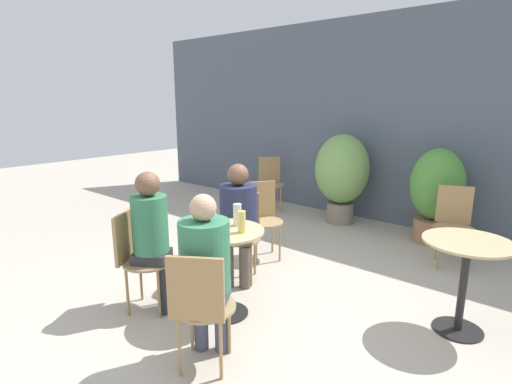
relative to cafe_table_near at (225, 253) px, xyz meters
name	(u,v)px	position (x,y,z in m)	size (l,w,h in m)	color
ground_plane	(243,314)	(0.12, 0.08, -0.56)	(20.00, 20.00, 0.00)	#B2A899
storefront_wall	(403,122)	(0.12, 3.47, 0.94)	(10.00, 0.06, 3.00)	#4C5666
cafe_table_near	(225,253)	(0.00, 0.00, 0.00)	(0.66, 0.66, 0.76)	black
cafe_table_far	(465,265)	(1.60, 1.01, 0.00)	(0.66, 0.66, 0.76)	black
bistro_chair_0	(241,228)	(-0.42, 0.66, -0.03)	(0.48, 0.49, 0.87)	#997F56
bistro_chair_1	(137,252)	(-0.66, -0.42, -0.03)	(0.49, 0.48, 0.87)	#997F56
bistro_chair_2	(200,302)	(0.42, -0.66, -0.03)	(0.48, 0.49, 0.87)	#997F56
bistro_chair_3	(454,218)	(1.16, 2.42, -0.03)	(0.45, 0.47, 0.87)	#997F56
bistro_chair_4	(270,178)	(-1.81, 2.91, -0.03)	(0.49, 0.49, 0.87)	#997F56
bistro_chair_5	(262,212)	(-0.61, 1.24, -0.03)	(0.49, 0.48, 0.87)	#997F56
seated_person_0	(238,214)	(-0.34, 0.53, 0.15)	(0.45, 0.46, 1.21)	brown
seated_person_1	(152,229)	(-0.53, -0.34, 0.18)	(0.38, 0.37, 1.23)	#2D2D33
seated_person_2	(205,265)	(0.34, -0.53, 0.16)	(0.42, 0.43, 1.21)	#42475B
beer_glass_0	(213,225)	(0.02, -0.16, 0.29)	(0.06, 0.06, 0.18)	silver
beer_glass_1	(242,222)	(0.15, 0.04, 0.29)	(0.06, 0.06, 0.18)	#DBC65B
beer_glass_2	(237,215)	(0.00, 0.16, 0.30)	(0.07, 0.07, 0.19)	silver
beer_glass_3	(206,219)	(-0.14, -0.07, 0.29)	(0.07, 0.07, 0.17)	#B28433
potted_plant_0	(342,172)	(-0.55, 3.00, 0.21)	(0.79, 0.79, 1.32)	slate
potted_plant_1	(436,192)	(0.79, 3.01, 0.11)	(0.65, 0.65, 1.22)	#93664C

